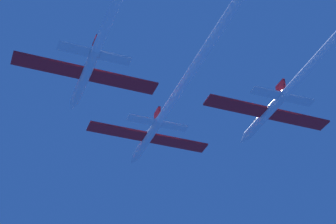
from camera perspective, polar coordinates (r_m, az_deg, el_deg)
jet_lead at (r=75.59m, az=0.23°, el=0.81°), size 16.93×39.65×2.80m
jet_left_wing at (r=61.26m, az=-5.19°, el=9.81°), size 16.93×46.21×2.80m
jet_right_wing at (r=70.06m, az=13.51°, el=4.40°), size 16.93×43.89×2.80m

